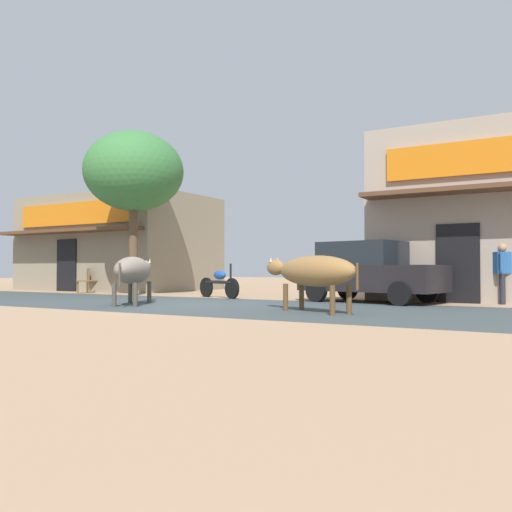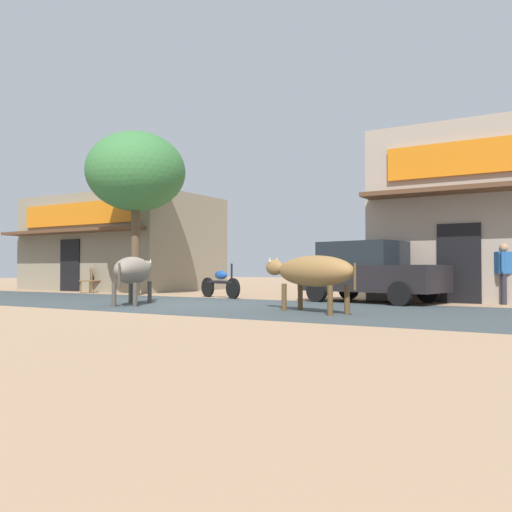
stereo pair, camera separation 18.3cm
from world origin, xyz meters
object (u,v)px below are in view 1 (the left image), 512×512
object	(u,v)px
parked_hatchback_car	(368,271)
cafe_chair_near_tree	(91,279)
parked_motorcycle	(219,283)
roadside_tree	(134,172)
cow_far_dark	(313,272)
pedestrian_by_shop	(503,269)
cow_near_brown	(133,271)
cafe_chair_by_doorway	(85,279)

from	to	relation	value
parked_hatchback_car	cafe_chair_near_tree	bearing A→B (deg)	175.90
parked_motorcycle	cafe_chair_near_tree	size ratio (longest dim) A/B	2.05
roadside_tree	cow_far_dark	xyz separation A→B (m)	(8.24, -3.47, -3.37)
roadside_tree	cow_far_dark	world-z (taller)	roadside_tree
cafe_chair_near_tree	pedestrian_by_shop	bearing A→B (deg)	0.27
parked_hatchback_car	cafe_chair_near_tree	distance (m)	11.48
cow_near_brown	cow_far_dark	bearing A→B (deg)	1.07
parked_motorcycle	cow_near_brown	xyz separation A→B (m)	(-0.12, -3.68, 0.38)
pedestrian_by_shop	cow_near_brown	bearing A→B (deg)	-149.06
cow_far_dark	cafe_chair_by_doorway	bearing A→B (deg)	160.73
roadside_tree	pedestrian_by_shop	world-z (taller)	roadside_tree
cow_far_dark	pedestrian_by_shop	xyz separation A→B (m)	(3.14, 4.73, 0.06)
parked_hatchback_car	cow_near_brown	xyz separation A→B (m)	(-4.81, -3.93, 0.01)
pedestrian_by_shop	cow_far_dark	bearing A→B (deg)	-123.54
parked_hatchback_car	cafe_chair_by_doorway	bearing A→B (deg)	-179.96
cafe_chair_near_tree	roadside_tree	bearing A→B (deg)	-19.79
cow_far_dark	cafe_chair_by_doorway	distance (m)	11.63
pedestrian_by_shop	cafe_chair_by_doorway	size ratio (longest dim) A/B	1.68
cafe_chair_near_tree	parked_hatchback_car	bearing A→B (deg)	-4.10
parked_motorcycle	cow_near_brown	distance (m)	3.71
cow_near_brown	cafe_chair_near_tree	size ratio (longest dim) A/B	2.83
cafe_chair_near_tree	cafe_chair_by_doorway	size ratio (longest dim) A/B	1.00
cafe_chair_by_doorway	pedestrian_by_shop	bearing A→B (deg)	3.64
cow_near_brown	pedestrian_by_shop	xyz separation A→B (m)	(8.05, 4.82, 0.05)
cow_near_brown	cow_far_dark	size ratio (longest dim) A/B	0.96
cow_far_dark	cafe_chair_by_doorway	size ratio (longest dim) A/B	2.94
parked_motorcycle	cafe_chair_by_doorway	world-z (taller)	parked_motorcycle
cow_near_brown	cafe_chair_near_tree	bearing A→B (deg)	144.39
roadside_tree	cafe_chair_by_doorway	world-z (taller)	roadside_tree
cafe_chair_by_doorway	cafe_chair_near_tree	bearing A→B (deg)	124.77
pedestrian_by_shop	cafe_chair_near_tree	bearing A→B (deg)	-179.73
roadside_tree	parked_motorcycle	size ratio (longest dim) A/B	2.97
parked_motorcycle	cafe_chair_near_tree	distance (m)	6.84
pedestrian_by_shop	cafe_chair_by_doorway	xyz separation A→B (m)	(-14.11, -0.90, -0.39)
pedestrian_by_shop	roadside_tree	bearing A→B (deg)	-173.69
parked_hatchback_car	cow_far_dark	distance (m)	3.84
cow_near_brown	pedestrian_by_shop	world-z (taller)	pedestrian_by_shop
cow_far_dark	cafe_chair_by_doorway	world-z (taller)	cow_far_dark
parked_hatchback_car	pedestrian_by_shop	xyz separation A→B (m)	(3.24, 0.89, 0.06)
cow_near_brown	pedestrian_by_shop	bearing A→B (deg)	30.94
cow_far_dark	parked_hatchback_car	bearing A→B (deg)	91.48
cow_far_dark	cafe_chair_near_tree	world-z (taller)	cow_far_dark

